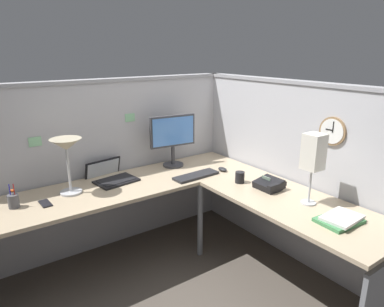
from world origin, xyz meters
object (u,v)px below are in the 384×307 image
at_px(laptop, 110,176).
at_px(cell_phone, 45,203).
at_px(desk_lamp_dome, 66,149).
at_px(pen_cup, 13,201).
at_px(computer_mouse, 223,169).
at_px(keyboard, 196,176).
at_px(office_phone, 269,185).
at_px(coffee_mug, 240,177).
at_px(book_stack, 340,219).
at_px(wall_clock, 333,131).
at_px(desk_lamp_paper, 313,154).
at_px(monitor, 173,137).

relative_size(laptop, cell_phone, 2.95).
bearing_deg(desk_lamp_dome, pen_cup, -175.74).
bearing_deg(computer_mouse, keyboard, 176.46).
bearing_deg(office_phone, laptop, 135.02).
xyz_separation_m(pen_cup, coffee_mug, (1.66, -0.58, -0.00)).
bearing_deg(keyboard, office_phone, -63.14).
bearing_deg(coffee_mug, keyboard, 124.09).
bearing_deg(book_stack, keyboard, 102.51).
bearing_deg(pen_cup, desk_lamp_dome, 4.26).
bearing_deg(desk_lamp_dome, cell_phone, -156.01).
bearing_deg(wall_clock, keyboard, 125.36).
xyz_separation_m(pen_cup, office_phone, (1.76, -0.82, -0.02)).
bearing_deg(laptop, pen_cup, -169.64).
xyz_separation_m(computer_mouse, desk_lamp_dome, (-1.32, 0.30, 0.35)).
height_order(desk_lamp_paper, wall_clock, wall_clock).
bearing_deg(wall_clock, monitor, 116.55).
xyz_separation_m(laptop, book_stack, (0.92, -1.63, -0.00)).
relative_size(pen_cup, coffee_mug, 1.88).
bearing_deg(pen_cup, keyboard, -9.76).
relative_size(keyboard, pen_cup, 2.39).
bearing_deg(laptop, desk_lamp_paper, -53.12).
relative_size(monitor, coffee_mug, 5.21).
height_order(monitor, laptop, monitor).
distance_m(pen_cup, wall_clock, 2.40).
bearing_deg(wall_clock, desk_lamp_paper, -170.67).
height_order(office_phone, desk_lamp_paper, desk_lamp_paper).
xyz_separation_m(desk_lamp_paper, coffee_mug, (-0.13, 0.61, -0.34)).
height_order(book_stack, wall_clock, wall_clock).
xyz_separation_m(book_stack, wall_clock, (0.36, 0.35, 0.48)).
relative_size(laptop, book_stack, 1.43).
bearing_deg(desk_lamp_dome, laptop, 16.76).
height_order(laptop, office_phone, laptop).
bearing_deg(pen_cup, desk_lamp_paper, -33.44).
height_order(keyboard, desk_lamp_dome, desk_lamp_dome).
bearing_deg(office_phone, pen_cup, 154.98).
bearing_deg(laptop, monitor, -1.34).
bearing_deg(coffee_mug, desk_lamp_dome, 154.03).
distance_m(laptop, computer_mouse, 1.03).
xyz_separation_m(desk_lamp_dome, office_phone, (1.35, -0.85, -0.33)).
bearing_deg(cell_phone, pen_cup, 158.29).
xyz_separation_m(computer_mouse, wall_clock, (0.34, -0.87, 0.49)).
relative_size(laptop, desk_lamp_dome, 0.96).
distance_m(laptop, wall_clock, 1.87).
distance_m(monitor, desk_lamp_paper, 1.36).
height_order(laptop, wall_clock, wall_clock).
bearing_deg(keyboard, monitor, 87.97).
bearing_deg(book_stack, pen_cup, 139.09).
bearing_deg(monitor, keyboard, -89.62).
relative_size(keyboard, wall_clock, 1.95).
bearing_deg(office_phone, coffee_mug, 112.03).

